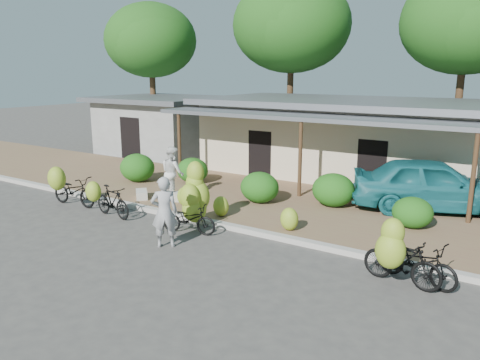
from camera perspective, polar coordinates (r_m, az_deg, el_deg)
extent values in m
plane|color=#423F3D|center=(12.23, -5.57, -8.76)|extent=(100.00, 100.00, 0.00)
cube|color=brown|center=(16.20, 5.49, -3.01)|extent=(60.00, 6.00, 0.12)
cube|color=#A8A399|center=(13.72, -0.36, -5.89)|extent=(60.00, 0.25, 0.15)
cube|color=beige|center=(21.29, 13.11, 4.70)|extent=(12.00, 6.00, 3.10)
cube|color=slate|center=(21.12, 13.35, 9.20)|extent=(13.00, 7.00, 0.25)
cube|color=black|center=(18.65, 9.91, 2.29)|extent=(1.40, 0.12, 2.20)
cube|color=slate|center=(17.45, 8.77, 7.56)|extent=(13.00, 2.00, 0.15)
cylinder|color=#45291B|center=(19.87, -7.39, 3.99)|extent=(0.14, 0.14, 2.85)
cylinder|color=#45291B|center=(16.84, 7.33, 2.34)|extent=(0.14, 0.14, 2.85)
cylinder|color=#45291B|center=(15.34, 26.51, -0.02)|extent=(0.14, 0.14, 2.85)
cube|color=gray|center=(27.05, -9.44, 6.39)|extent=(6.00, 5.00, 2.90)
cube|color=slate|center=(26.92, -9.57, 9.72)|extent=(7.00, 6.00, 0.25)
cube|color=black|center=(25.36, -13.15, 4.98)|extent=(1.40, 0.12, 2.20)
cylinder|color=#45291B|center=(30.07, -10.57, 10.68)|extent=(0.36, 0.36, 6.74)
ellipsoid|color=#1A4711|center=(30.10, -10.82, 16.38)|extent=(5.56, 5.56, 4.45)
ellipsoid|color=#1A4711|center=(30.68, -11.15, 16.86)|extent=(4.73, 4.73, 3.78)
cylinder|color=#45291B|center=(27.88, 6.14, 11.44)|extent=(0.36, 0.36, 7.51)
ellipsoid|color=#1A4711|center=(27.98, 6.32, 18.28)|extent=(6.69, 6.69, 5.35)
ellipsoid|color=#1A4711|center=(28.50, 5.67, 18.81)|extent=(5.69, 5.69, 4.55)
cylinder|color=#45291B|center=(25.61, 25.20, 9.81)|extent=(0.36, 0.36, 7.21)
ellipsoid|color=#1A4711|center=(25.69, 25.92, 16.93)|extent=(6.14, 6.14, 4.91)
ellipsoid|color=#1A4711|center=(26.09, 24.95, 17.61)|extent=(5.22, 5.22, 4.17)
ellipsoid|color=#205012|center=(19.59, -12.41, 1.48)|extent=(1.47, 1.32, 1.15)
ellipsoid|color=#205012|center=(19.04, -5.80, 1.19)|extent=(1.30, 1.17, 1.02)
ellipsoid|color=#205012|center=(16.09, 2.41, -0.90)|extent=(1.36, 1.22, 1.06)
ellipsoid|color=#205012|center=(15.92, 11.32, -1.19)|extent=(1.43, 1.29, 1.12)
ellipsoid|color=#205012|center=(14.40, 20.29, -3.73)|extent=(1.16, 1.04, 0.90)
imported|color=black|center=(17.12, -19.58, -1.27)|extent=(1.99, 0.76, 1.03)
ellipsoid|color=#9EB02C|center=(16.60, -21.44, 0.17)|extent=(0.64, 0.54, 0.80)
imported|color=black|center=(15.41, -15.28, -2.54)|extent=(1.74, 0.71, 1.02)
ellipsoid|color=#9EB02C|center=(14.96, -17.45, -1.34)|extent=(0.51, 0.43, 0.64)
imported|color=black|center=(13.47, -6.29, -4.75)|extent=(1.73, 0.96, 0.86)
ellipsoid|color=#9EB02C|center=(13.91, -5.54, -3.33)|extent=(0.75, 0.64, 0.94)
ellipsoid|color=#9EB02C|center=(13.77, -5.20, -1.95)|extent=(0.76, 0.65, 0.95)
ellipsoid|color=#9EB02C|center=(13.72, -5.53, -0.46)|extent=(0.56, 0.48, 0.70)
ellipsoid|color=#9EB02C|center=(13.63, -5.45, 0.90)|extent=(0.54, 0.46, 0.68)
ellipsoid|color=#9EB02C|center=(13.57, -5.96, -3.55)|extent=(0.57, 0.49, 0.72)
ellipsoid|color=#9EB02C|center=(13.49, -6.15, -2.05)|extent=(0.62, 0.53, 0.77)
imported|color=black|center=(10.85, 19.14, -9.37)|extent=(1.83, 0.77, 1.06)
ellipsoid|color=#9EB02C|center=(10.13, 17.86, -8.19)|extent=(0.62, 0.53, 0.77)
ellipsoid|color=#9EB02C|center=(10.04, 18.13, -6.06)|extent=(0.48, 0.41, 0.60)
imported|color=black|center=(11.08, 20.78, -9.27)|extent=(1.96, 1.13, 0.98)
ellipsoid|color=#9EB02C|center=(15.90, -6.84, -1.98)|extent=(0.49, 0.42, 0.61)
ellipsoid|color=#9EB02C|center=(14.59, -2.34, -3.22)|extent=(0.51, 0.44, 0.64)
ellipsoid|color=#9EB02C|center=(13.39, 6.03, -4.76)|extent=(0.53, 0.45, 0.66)
cube|color=beige|center=(16.47, -6.70, -2.01)|extent=(0.92, 0.83, 0.30)
cube|color=beige|center=(17.06, -11.90, -1.71)|extent=(0.81, 0.79, 0.28)
imported|color=#999999|center=(12.41, -9.20, -3.88)|extent=(0.83, 0.80, 1.91)
imported|color=silver|center=(16.66, -8.18, 0.90)|extent=(1.13, 1.05, 1.87)
imported|color=#18686F|center=(16.32, 22.40, -0.50)|extent=(5.45, 3.76, 1.72)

